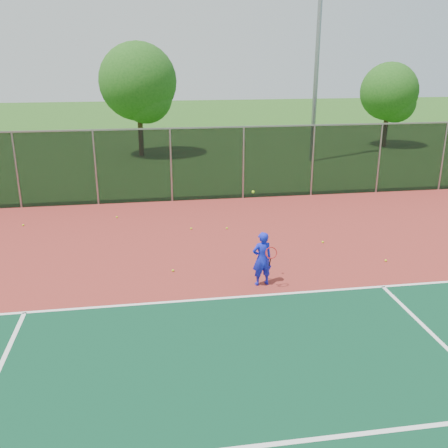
{
  "coord_description": "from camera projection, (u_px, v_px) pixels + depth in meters",
  "views": [
    {
      "loc": [
        -3.96,
        -8.07,
        5.81
      ],
      "look_at": [
        -1.91,
        5.0,
        1.3
      ],
      "focal_mm": 40.0,
      "sensor_mm": 36.0,
      "label": 1
    }
  ],
  "objects": [
    {
      "name": "ground",
      "position": [
        357.0,
        360.0,
        10.0
      ],
      "size": [
        120.0,
        120.0,
        0.0
      ],
      "primitive_type": "plane",
      "color": "#235117",
      "rests_on": "ground"
    },
    {
      "name": "practice_ball_3",
      "position": [
        23.0,
        225.0,
        17.72
      ],
      "size": [
        0.07,
        0.07,
        0.07
      ],
      "primitive_type": "sphere",
      "color": "#BDDE19",
      "rests_on": "court_apron"
    },
    {
      "name": "fence_back",
      "position": [
        243.0,
        162.0,
        20.72
      ],
      "size": [
        30.0,
        0.06,
        3.03
      ],
      "color": "black",
      "rests_on": "court_apron"
    },
    {
      "name": "tennis_player",
      "position": [
        262.0,
        259.0,
        13.0
      ],
      "size": [
        0.59,
        0.63,
        2.56
      ],
      "color": "#161ED2",
      "rests_on": "court_apron"
    },
    {
      "name": "tree_back_mid",
      "position": [
        391.0,
        94.0,
        31.97
      ],
      "size": [
        3.67,
        3.67,
        5.39
      ],
      "color": "#352413",
      "rests_on": "ground"
    },
    {
      "name": "practice_ball_0",
      "position": [
        173.0,
        270.0,
        14.0
      ],
      "size": [
        0.07,
        0.07,
        0.07
      ],
      "primitive_type": "sphere",
      "color": "#BDDE19",
      "rests_on": "court_apron"
    },
    {
      "name": "practice_ball_2",
      "position": [
        117.0,
        217.0,
        18.59
      ],
      "size": [
        0.07,
        0.07,
        0.07
      ],
      "primitive_type": "sphere",
      "color": "#BDDE19",
      "rests_on": "court_apron"
    },
    {
      "name": "floodlight_n",
      "position": [
        319.0,
        32.0,
        26.4
      ],
      "size": [
        0.9,
        0.4,
        12.35
      ],
      "color": "gray",
      "rests_on": "ground"
    },
    {
      "name": "practice_ball_6",
      "position": [
        227.0,
        228.0,
        17.41
      ],
      "size": [
        0.07,
        0.07,
        0.07
      ],
      "primitive_type": "sphere",
      "color": "#BDDE19",
      "rests_on": "court_apron"
    },
    {
      "name": "practice_ball_4",
      "position": [
        191.0,
        229.0,
        17.37
      ],
      "size": [
        0.07,
        0.07,
        0.07
      ],
      "primitive_type": "sphere",
      "color": "#BDDE19",
      "rests_on": "court_apron"
    },
    {
      "name": "tree_back_left",
      "position": [
        140.0,
        85.0,
        28.72
      ],
      "size": [
        4.47,
        4.47,
        6.56
      ],
      "color": "#352413",
      "rests_on": "ground"
    },
    {
      "name": "practice_ball_7",
      "position": [
        386.0,
        261.0,
        14.68
      ],
      "size": [
        0.07,
        0.07,
        0.07
      ],
      "primitive_type": "sphere",
      "color": "#BDDE19",
      "rests_on": "court_apron"
    },
    {
      "name": "practice_ball_5",
      "position": [
        323.0,
        242.0,
        16.13
      ],
      "size": [
        0.07,
        0.07,
        0.07
      ],
      "primitive_type": "sphere",
      "color": "#BDDE19",
      "rests_on": "court_apron"
    },
    {
      "name": "court_apron",
      "position": [
        323.0,
        311.0,
        11.87
      ],
      "size": [
        30.0,
        20.0,
        0.02
      ],
      "primitive_type": "cube",
      "color": "maroon",
      "rests_on": "ground"
    }
  ]
}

